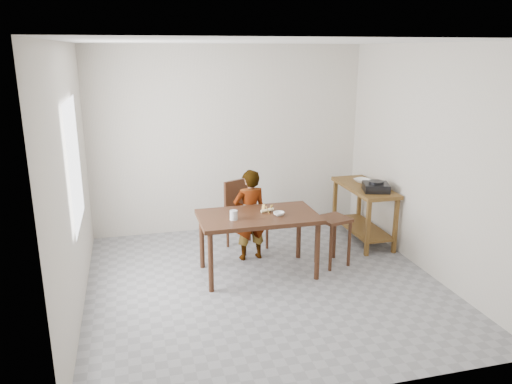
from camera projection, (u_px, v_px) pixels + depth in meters
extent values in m
cube|color=gray|center=(265.00, 285.00, 5.80)|extent=(4.00, 4.00, 0.04)
cube|color=white|center=(266.00, 39.00, 5.05)|extent=(4.00, 4.00, 0.04)
cube|color=beige|center=(228.00, 140.00, 7.31)|extent=(4.00, 0.04, 2.70)
cube|color=beige|center=(341.00, 235.00, 3.55)|extent=(4.00, 0.04, 2.70)
cube|color=beige|center=(69.00, 183.00, 4.94)|extent=(0.04, 4.00, 2.70)
cube|color=beige|center=(429.00, 161.00, 5.91)|extent=(0.04, 4.00, 2.70)
cube|color=white|center=(75.00, 164.00, 5.10)|extent=(0.02, 1.10, 1.30)
imported|color=white|center=(250.00, 215.00, 6.35)|extent=(0.46, 0.33, 1.19)
cylinder|color=silver|center=(234.00, 215.00, 5.68)|extent=(0.10, 0.10, 0.11)
imported|color=white|center=(279.00, 214.00, 5.84)|extent=(0.17, 0.17, 0.04)
imported|color=white|center=(362.00, 181.00, 7.09)|extent=(0.27, 0.27, 0.05)
cube|color=black|center=(376.00, 187.00, 6.65)|extent=(0.41, 0.41, 0.11)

